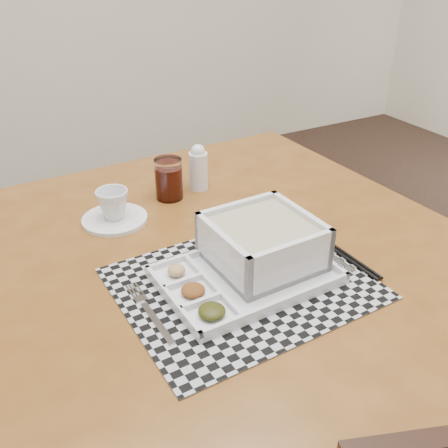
% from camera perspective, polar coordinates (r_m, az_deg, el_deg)
% --- Properties ---
extents(floor, '(5.00, 5.00, 0.00)m').
position_cam_1_polar(floor, '(1.77, 16.51, -23.25)').
color(floor, black).
rests_on(floor, ground).
extents(dining_table, '(1.12, 1.12, 0.81)m').
position_cam_1_polar(dining_table, '(1.09, -1.31, -6.71)').
color(dining_table, '#5A3310').
rests_on(dining_table, ground).
extents(placemat, '(0.46, 0.39, 0.00)m').
position_cam_1_polar(placemat, '(0.95, 2.14, -6.78)').
color(placemat, '#A1A0A8').
rests_on(placemat, dining_table).
extents(serving_tray, '(0.33, 0.24, 0.10)m').
position_cam_1_polar(serving_tray, '(0.96, 3.87, -3.17)').
color(serving_tray, silver).
rests_on(serving_tray, placemat).
extents(fork, '(0.02, 0.19, 0.00)m').
position_cam_1_polar(fork, '(0.89, -8.56, -9.74)').
color(fork, silver).
rests_on(fork, placemat).
extents(spoon, '(0.04, 0.18, 0.01)m').
position_cam_1_polar(spoon, '(1.09, 9.79, -1.76)').
color(spoon, silver).
rests_on(spoon, placemat).
extents(chopsticks, '(0.03, 0.24, 0.01)m').
position_cam_1_polar(chopsticks, '(1.06, 12.82, -2.88)').
color(chopsticks, black).
rests_on(chopsticks, placemat).
extents(saucer, '(0.15, 0.15, 0.01)m').
position_cam_1_polar(saucer, '(1.18, -12.37, 0.54)').
color(saucer, silver).
rests_on(saucer, dining_table).
extents(cup, '(0.09, 0.09, 0.07)m').
position_cam_1_polar(cup, '(1.16, -12.58, 2.24)').
color(cup, silver).
rests_on(cup, saucer).
extents(juice_glass, '(0.07, 0.07, 0.10)m').
position_cam_1_polar(juice_glass, '(1.24, -6.32, 4.99)').
color(juice_glass, white).
rests_on(juice_glass, dining_table).
extents(creamer_bottle, '(0.05, 0.05, 0.12)m').
position_cam_1_polar(creamer_bottle, '(1.28, -2.95, 6.44)').
color(creamer_bottle, silver).
rests_on(creamer_bottle, dining_table).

